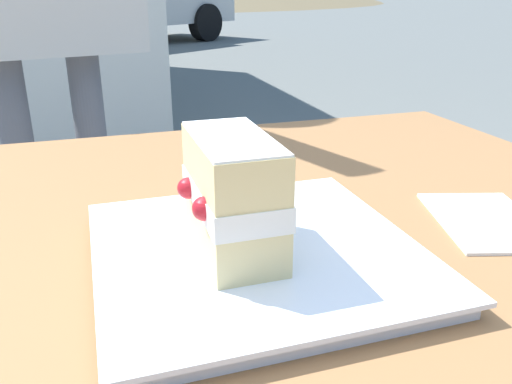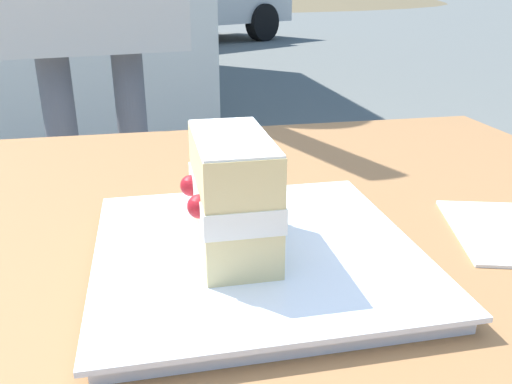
% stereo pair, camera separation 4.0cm
% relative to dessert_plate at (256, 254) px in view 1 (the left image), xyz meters
% --- Properties ---
extents(dessert_plate, '(0.25, 0.25, 0.02)m').
position_rel_dessert_plate_xyz_m(dessert_plate, '(0.00, 0.00, 0.00)').
color(dessert_plate, white).
rests_on(dessert_plate, patio_table).
extents(cake_slice, '(0.11, 0.07, 0.09)m').
position_rel_dessert_plate_xyz_m(cake_slice, '(0.00, -0.02, 0.05)').
color(cake_slice, '#EAD18C').
rests_on(cake_slice, dessert_plate).
extents(paper_napkin, '(0.15, 0.13, 0.00)m').
position_rel_dessert_plate_xyz_m(paper_napkin, '(-0.01, 0.23, -0.01)').
color(paper_napkin, white).
rests_on(paper_napkin, patio_table).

